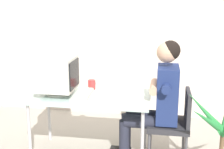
# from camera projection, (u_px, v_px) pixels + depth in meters

# --- Properties ---
(wall_back) EXTENTS (8.00, 0.10, 3.00)m
(wall_back) POSITION_uv_depth(u_px,v_px,m) (131.00, 16.00, 4.51)
(wall_back) COLOR beige
(wall_back) RESTS_ON ground_plane
(desk) EXTENTS (1.33, 0.70, 0.71)m
(desk) POSITION_uv_depth(u_px,v_px,m) (90.00, 101.00, 3.42)
(desk) COLOR #B7B7BC
(desk) RESTS_ON ground_plane
(crt_monitor) EXTENTS (0.41, 0.40, 0.43)m
(crt_monitor) POSITION_uv_depth(u_px,v_px,m) (57.00, 74.00, 3.37)
(crt_monitor) COLOR silver
(crt_monitor) RESTS_ON desk
(keyboard) EXTENTS (0.19, 0.49, 0.03)m
(keyboard) POSITION_uv_depth(u_px,v_px,m) (83.00, 94.00, 3.42)
(keyboard) COLOR beige
(keyboard) RESTS_ON desk
(office_chair) EXTENTS (0.44, 0.44, 0.81)m
(office_chair) POSITION_uv_depth(u_px,v_px,m) (174.00, 121.00, 3.33)
(office_chair) COLOR #4C4C51
(office_chair) RESTS_ON ground_plane
(person_seated) EXTENTS (0.74, 0.58, 1.34)m
(person_seated) POSITION_uv_depth(u_px,v_px,m) (157.00, 97.00, 3.30)
(person_seated) COLOR navy
(person_seated) RESTS_ON ground_plane
(desk_mug) EXTENTS (0.09, 0.10, 0.11)m
(desk_mug) POSITION_uv_depth(u_px,v_px,m) (92.00, 85.00, 3.63)
(desk_mug) COLOR red
(desk_mug) RESTS_ON desk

